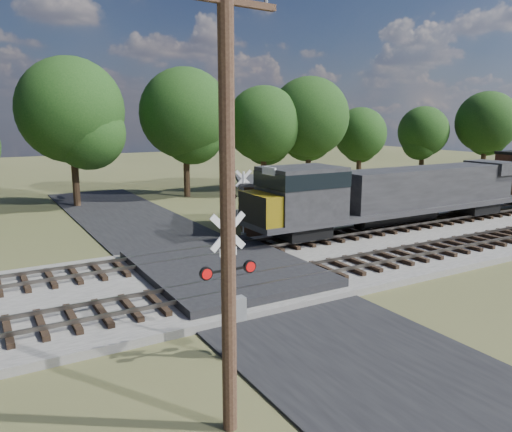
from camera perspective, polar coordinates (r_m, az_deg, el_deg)
ground at (r=22.47m, az=-3.13°, el=-7.32°), size 160.00×160.00×0.00m
ballast_bed at (r=28.52m, az=14.63°, el=-3.31°), size 140.00×10.00×0.30m
road at (r=22.46m, az=-3.13°, el=-7.22°), size 7.00×60.00×0.08m
crossing_panel at (r=22.80m, az=-3.71°, el=-6.22°), size 7.00×9.00×0.62m
track_near at (r=22.29m, az=6.44°, el=-6.42°), size 140.00×2.60×0.33m
track_far at (r=26.30m, az=-0.03°, el=-3.57°), size 140.00×2.60×0.33m
crossing_signal_near at (r=14.99m, az=-2.82°, el=-9.44°), size 1.81×0.39×4.49m
crossing_signal_far at (r=29.78m, az=-1.57°, el=0.73°), size 1.65×0.39×4.09m
utility_pole at (r=10.67m, az=-3.27°, el=1.45°), size 2.47×0.40×10.10m
equipment_shed at (r=32.11m, az=2.20°, el=1.45°), size 6.38×6.38×3.30m
treeline at (r=42.66m, az=-9.67°, el=10.51°), size 81.92×12.02×11.75m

